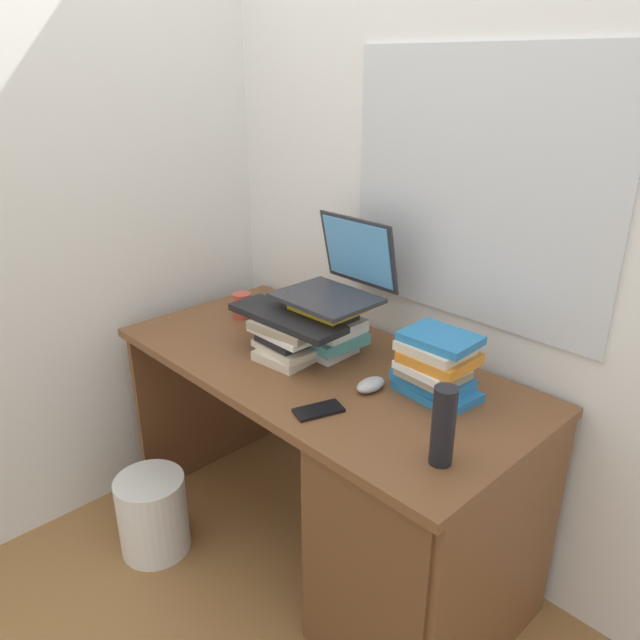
# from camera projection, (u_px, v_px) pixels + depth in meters

# --- Properties ---
(ground_plane) EXTENTS (6.00, 6.00, 0.00)m
(ground_plane) POSITION_uv_depth(u_px,v_px,m) (320.00, 543.00, 2.27)
(ground_plane) COLOR olive
(wall_back) EXTENTS (6.00, 0.06, 2.60)m
(wall_back) POSITION_uv_depth(u_px,v_px,m) (406.00, 175.00, 2.01)
(wall_back) COLOR white
(wall_back) RESTS_ON ground
(wall_left) EXTENTS (0.05, 6.00, 2.60)m
(wall_left) POSITION_uv_depth(u_px,v_px,m) (168.00, 160.00, 2.33)
(wall_left) COLOR silver
(wall_left) RESTS_ON ground
(desk) EXTENTS (1.43, 0.68, 0.74)m
(desk) POSITION_uv_depth(u_px,v_px,m) (397.00, 505.00, 1.86)
(desk) COLOR brown
(desk) RESTS_ON ground
(book_stack_tall) EXTENTS (0.22, 0.21, 0.19)m
(book_stack_tall) POSITION_uv_depth(u_px,v_px,m) (328.00, 326.00, 2.03)
(book_stack_tall) COLOR white
(book_stack_tall) RESTS_ON desk
(book_stack_keyboard_riser) EXTENTS (0.24, 0.20, 0.13)m
(book_stack_keyboard_riser) POSITION_uv_depth(u_px,v_px,m) (288.00, 339.00, 1.99)
(book_stack_keyboard_riser) COLOR beige
(book_stack_keyboard_riser) RESTS_ON desk
(book_stack_side) EXTENTS (0.25, 0.19, 0.19)m
(book_stack_side) POSITION_uv_depth(u_px,v_px,m) (436.00, 365.00, 1.77)
(book_stack_side) COLOR #2672B2
(book_stack_side) RESTS_ON desk
(laptop) EXTENTS (0.31, 0.30, 0.25)m
(laptop) POSITION_uv_depth(u_px,v_px,m) (340.00, 278.00, 2.01)
(laptop) COLOR #2D2D33
(laptop) RESTS_ON book_stack_tall
(keyboard) EXTENTS (0.42, 0.16, 0.02)m
(keyboard) POSITION_uv_depth(u_px,v_px,m) (286.00, 318.00, 1.96)
(keyboard) COLOR black
(keyboard) RESTS_ON book_stack_keyboard_riser
(computer_mouse) EXTENTS (0.06, 0.10, 0.04)m
(computer_mouse) POSITION_uv_depth(u_px,v_px,m) (371.00, 385.00, 1.82)
(computer_mouse) COLOR #A5A8AD
(computer_mouse) RESTS_ON desk
(mug) EXTENTS (0.11, 0.07, 0.10)m
(mug) POSITION_uv_depth(u_px,v_px,m) (243.00, 305.00, 2.33)
(mug) COLOR #B23F33
(mug) RESTS_ON desk
(water_bottle) EXTENTS (0.06, 0.06, 0.21)m
(water_bottle) POSITION_uv_depth(u_px,v_px,m) (443.00, 426.00, 1.46)
(water_bottle) COLOR black
(water_bottle) RESTS_ON desk
(cell_phone) EXTENTS (0.11, 0.15, 0.01)m
(cell_phone) POSITION_uv_depth(u_px,v_px,m) (319.00, 410.00, 1.71)
(cell_phone) COLOR black
(cell_phone) RESTS_ON desk
(wastebasket) EXTENTS (0.25, 0.25, 0.30)m
(wastebasket) POSITION_uv_depth(u_px,v_px,m) (153.00, 514.00, 2.20)
(wastebasket) COLOR silver
(wastebasket) RESTS_ON ground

